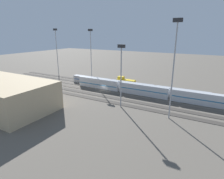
{
  "coord_description": "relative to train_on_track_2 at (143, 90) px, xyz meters",
  "views": [
    {
      "loc": [
        -48.17,
        75.95,
        27.44
      ],
      "look_at": [
        -7.34,
        3.65,
        2.5
      ],
      "focal_mm": 30.28,
      "sensor_mm": 36.0,
      "label": 1
    }
  ],
  "objects": [
    {
      "name": "track_bed_1",
      "position": [
        20.26,
        -5.0,
        -2.55
      ],
      "size": [
        140.0,
        2.8,
        0.12
      ],
      "primitive_type": "cube",
      "color": "#3D3833",
      "rests_on": "ground_plane"
    },
    {
      "name": "light_mast_3",
      "position": [
        -16.0,
        18.61,
        17.1
      ],
      "size": [
        2.8,
        0.7,
        31.61
      ],
      "color": "#9EA0A5",
      "rests_on": "ground_plane"
    },
    {
      "name": "light_mast_2",
      "position": [
        64.85,
        -12.64,
        16.31
      ],
      "size": [
        2.8,
        0.7,
        30.13
      ],
      "color": "#9EA0A5",
      "rests_on": "ground_plane"
    },
    {
      "name": "train_on_track_2",
      "position": [
        0.0,
        0.0,
        0.0
      ],
      "size": [
        71.4,
        3.06,
        5.0
      ],
      "color": "silver",
      "rests_on": "ground_plane"
    },
    {
      "name": "track_bed_4",
      "position": [
        20.26,
        10.0,
        -2.55
      ],
      "size": [
        140.0,
        2.8,
        0.12
      ],
      "primitive_type": "cube",
      "color": "#3D3833",
      "rests_on": "ground_plane"
    },
    {
      "name": "train_on_track_1",
      "position": [
        8.35,
        -5.0,
        -0.61
      ],
      "size": [
        71.4,
        3.06,
        3.8
      ],
      "color": "#A8AAB2",
      "rests_on": "ground_plane"
    },
    {
      "name": "maintenance_shed",
      "position": [
        40.51,
        40.21,
        2.69
      ],
      "size": [
        38.95,
        21.83,
        10.6
      ],
      "primitive_type": "cube",
      "color": "tan",
      "rests_on": "ground_plane"
    },
    {
      "name": "light_mast_1",
      "position": [
        2.8,
        17.29,
        12.71
      ],
      "size": [
        2.8,
        0.7,
        23.55
      ],
      "color": "#9EA0A5",
      "rests_on": "ground_plane"
    },
    {
      "name": "ground_plane",
      "position": [
        20.26,
        2.5,
        -2.61
      ],
      "size": [
        400.0,
        400.0,
        0.0
      ],
      "primitive_type": "plane",
      "color": "#60594F"
    },
    {
      "name": "train_on_track_0",
      "position": [
        13.75,
        -10.0,
        -0.46
      ],
      "size": [
        10.0,
        3.0,
        5.0
      ],
      "color": "gold",
      "rests_on": "ground_plane"
    },
    {
      "name": "track_bed_2",
      "position": [
        20.26,
        0.0,
        -2.55
      ],
      "size": [
        140.0,
        2.8,
        0.12
      ],
      "primitive_type": "cube",
      "color": "#4C443D",
      "rests_on": "ground_plane"
    },
    {
      "name": "light_mast_0",
      "position": [
        37.94,
        -13.06,
        16.03
      ],
      "size": [
        2.8,
        0.7,
        29.61
      ],
      "color": "#9EA0A5",
      "rests_on": "ground_plane"
    },
    {
      "name": "track_bed_3",
      "position": [
        20.26,
        5.0,
        -2.55
      ],
      "size": [
        140.0,
        2.8,
        0.12
      ],
      "primitive_type": "cube",
      "color": "#4C443D",
      "rests_on": "ground_plane"
    },
    {
      "name": "track_bed_0",
      "position": [
        20.26,
        -10.0,
        -2.55
      ],
      "size": [
        140.0,
        2.8,
        0.12
      ],
      "primitive_type": "cube",
      "color": "#3D3833",
      "rests_on": "ground_plane"
    },
    {
      "name": "track_bed_5",
      "position": [
        20.26,
        15.0,
        -2.55
      ],
      "size": [
        140.0,
        2.8,
        0.12
      ],
      "primitive_type": "cube",
      "color": "#3D3833",
      "rests_on": "ground_plane"
    }
  ]
}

